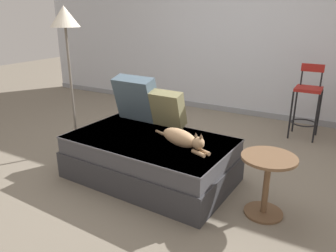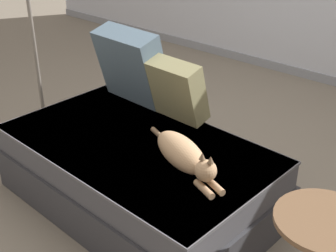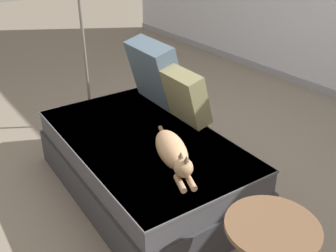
{
  "view_description": "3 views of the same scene",
  "coord_description": "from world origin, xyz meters",
  "views": [
    {
      "loc": [
        1.63,
        -2.88,
        1.6
      ],
      "look_at": [
        0.15,
        -0.3,
        0.56
      ],
      "focal_mm": 35.0,
      "sensor_mm": 36.0,
      "label": 1
    },
    {
      "loc": [
        1.67,
        -2.05,
        1.78
      ],
      "look_at": [
        0.15,
        -0.3,
        0.56
      ],
      "focal_mm": 50.0,
      "sensor_mm": 36.0,
      "label": 2
    },
    {
      "loc": [
        1.97,
        -1.64,
        1.76
      ],
      "look_at": [
        0.15,
        -0.3,
        0.56
      ],
      "focal_mm": 42.0,
      "sensor_mm": 36.0,
      "label": 3
    }
  ],
  "objects": [
    {
      "name": "wall_baseboard_trim",
      "position": [
        0.0,
        2.2,
        0.04
      ],
      "size": [
        8.0,
        0.02,
        0.09
      ],
      "primitive_type": "cube",
      "color": "gray",
      "rests_on": "ground"
    },
    {
      "name": "couch",
      "position": [
        0.0,
        -0.4,
        0.22
      ],
      "size": [
        1.66,
        1.03,
        0.44
      ],
      "color": "#353539",
      "rests_on": "ground"
    },
    {
      "name": "cat",
      "position": [
        0.37,
        -0.42,
        0.51
      ],
      "size": [
        0.7,
        0.35,
        0.19
      ],
      "color": "tan",
      "rests_on": "couch"
    },
    {
      "name": "side_table",
      "position": [
        1.16,
        -0.45,
        0.34
      ],
      "size": [
        0.44,
        0.44,
        0.52
      ],
      "color": "brown",
      "rests_on": "ground"
    },
    {
      "name": "throw_pillow_middle",
      "position": [
        -0.02,
        -0.02,
        0.63
      ],
      "size": [
        0.38,
        0.25,
        0.4
      ],
      "color": "#847F56",
      "rests_on": "couch"
    },
    {
      "name": "ground_plane",
      "position": [
        0.0,
        0.0,
        0.0
      ],
      "size": [
        16.0,
        16.0,
        0.0
      ],
      "primitive_type": "plane",
      "color": "slate",
      "rests_on": "ground"
    },
    {
      "name": "throw_pillow_corner",
      "position": [
        -0.43,
        -0.0,
        0.69
      ],
      "size": [
        0.49,
        0.31,
        0.51
      ],
      "color": "#4C6070",
      "rests_on": "couch"
    }
  ]
}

